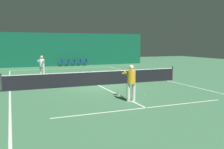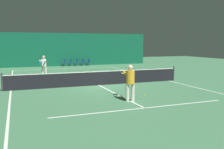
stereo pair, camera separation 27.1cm
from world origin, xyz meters
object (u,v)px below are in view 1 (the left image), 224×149
courtside_chair_4 (85,62)px  player_near (131,80)px  tennis_net (98,78)px  courtside_chair_1 (67,62)px  courtside_chair_2 (74,62)px  tennis_ball (145,95)px  courtside_chair_0 (61,62)px  player_far (42,64)px  courtside_chair_3 (80,62)px

courtside_chair_4 → player_near: bearing=-9.9°
tennis_net → player_near: player_near is taller
courtside_chair_1 → courtside_chair_2: (0.77, 0.00, 0.00)m
courtside_chair_1 → courtside_chair_2: size_ratio=1.00×
courtside_chair_2 → tennis_ball: bearing=-2.0°
courtside_chair_0 → courtside_chair_4: bearing=90.0°
player_far → courtside_chair_1: player_far is taller
courtside_chair_1 → courtside_chair_3: 1.53m
courtside_chair_0 → courtside_chair_1: 0.77m
courtside_chair_1 → courtside_chair_3: bearing=90.0°
tennis_net → player_near: size_ratio=6.76×
courtside_chair_2 → courtside_chair_1: bearing=-90.0°
courtside_chair_1 → courtside_chair_4: size_ratio=1.00×
courtside_chair_0 → courtside_chair_1: (0.77, 0.00, 0.00)m
courtside_chair_1 → tennis_ball: size_ratio=12.73×
courtside_chair_1 → courtside_chair_4: same height
courtside_chair_0 → courtside_chair_4: (3.07, 0.00, 0.00)m
courtside_chair_3 → player_near: bearing=-7.7°
courtside_chair_2 → courtside_chair_4: bearing=90.0°
tennis_net → courtside_chair_2: (1.87, 14.73, -0.03)m
tennis_net → courtside_chair_4: tennis_net is taller
player_near → tennis_ball: player_near is taller
tennis_net → player_near: 4.99m
tennis_net → courtside_chair_2: bearing=82.8°
player_far → courtside_chair_1: size_ratio=2.11×
player_far → courtside_chair_0: bearing=-180.0°
courtside_chair_4 → tennis_ball: (-2.19, -18.91, -0.45)m
tennis_ball → courtside_chair_0: bearing=92.7°
courtside_chair_0 → courtside_chair_2: size_ratio=1.00×
courtside_chair_1 → tennis_ball: courtside_chair_1 is taller
courtside_chair_3 → tennis_ball: bearing=-4.3°
courtside_chair_4 → tennis_ball: size_ratio=12.73×
player_near → courtside_chair_4: 20.00m
courtside_chair_2 → tennis_ball: (-0.65, -18.91, -0.45)m
courtside_chair_1 → player_near: bearing=-3.3°
player_far → tennis_ball: (4.18, -10.05, -1.00)m
courtside_chair_2 → tennis_ball: 18.93m
player_near → courtside_chair_0: 19.71m
courtside_chair_0 → courtside_chair_3: size_ratio=1.00×
courtside_chair_3 → courtside_chair_1: bearing=-90.0°
courtside_chair_0 → courtside_chair_1: size_ratio=1.00×
courtside_chair_1 → courtside_chair_2: 0.77m
courtside_chair_0 → player_far: bearing=-20.4°
courtside_chair_2 → courtside_chair_3: bearing=90.0°
tennis_net → courtside_chair_3: 14.97m
player_near → courtside_chair_1: size_ratio=2.11×
player_far → courtside_chair_0: player_far is taller
player_far → courtside_chair_0: size_ratio=2.11×
courtside_chair_0 → player_near: bearing=-1.1°
tennis_net → player_far: (-2.96, 5.87, 0.52)m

